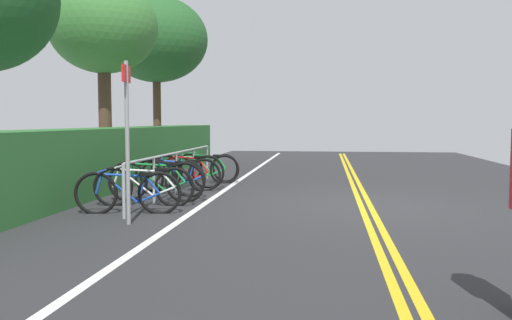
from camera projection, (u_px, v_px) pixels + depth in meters
The scene contains 17 objects.
ground_plane at pixel (365, 207), 9.35m from camera, with size 32.92×10.60×0.05m, color #2B2B2D.
centre_line_yellow_inner at pixel (370, 205), 9.34m from camera, with size 29.63×0.10×0.00m, color gold.
centre_line_yellow_outer at pixel (361, 205), 9.36m from camera, with size 29.63×0.10×0.00m, color gold.
bike_lane_stripe_white at pixel (207, 202), 9.72m from camera, with size 29.63×0.12×0.00m, color white.
bike_rack at pixel (176, 163), 10.84m from camera, with size 5.73×0.05×0.85m.
bicycle_0 at pixel (128, 193), 8.51m from camera, with size 0.46×1.70×0.72m.
bicycle_1 at pixel (144, 186), 9.29m from camera, with size 0.46×1.78×0.72m.
bicycle_2 at pixel (156, 181), 9.83m from camera, with size 0.46×1.84×0.78m.
bicycle_3 at pixel (169, 177), 10.61m from camera, with size 0.66×1.64×0.76m.
bicycle_4 at pixel (181, 175), 11.21m from camera, with size 0.59×1.64×0.73m.
bicycle_5 at pixel (187, 171), 11.84m from camera, with size 0.46×1.71×0.77m.
bicycle_6 at pixel (201, 169), 12.56m from camera, with size 0.58×1.76×0.73m.
bicycle_7 at pixel (207, 167), 13.17m from camera, with size 0.59×1.65×0.72m.
sign_post_near at pixel (127, 127), 7.54m from camera, with size 0.36×0.07×2.32m.
hedge_backdrop at pixel (119, 156), 12.56m from camera, with size 14.68×1.13×1.32m, color #2D6B30.
tree_far_right at pixel (103, 29), 14.27m from camera, with size 2.89×2.89×5.20m.
tree_extra at pixel (156, 40), 18.44m from camera, with size 3.55×3.55×5.74m.
Camera 1 is at (-9.44, 0.68, 1.48)m, focal length 37.55 mm.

